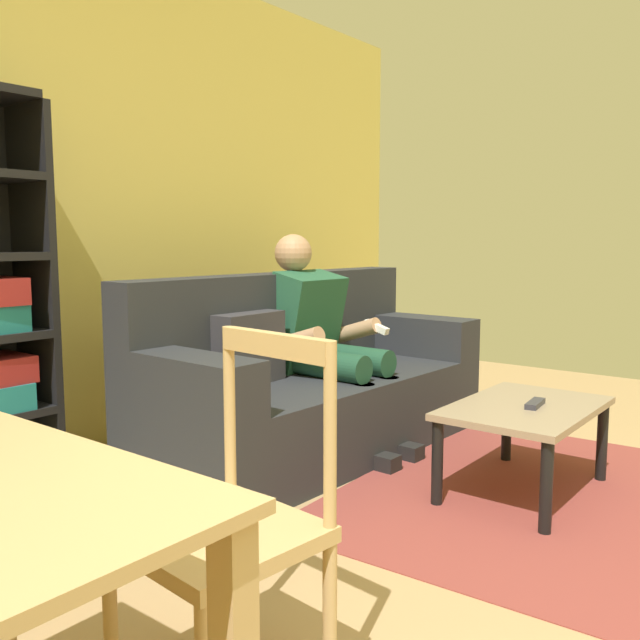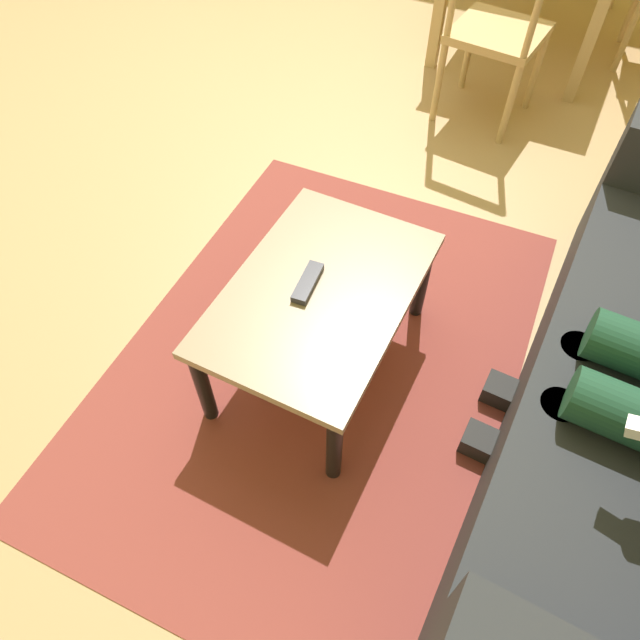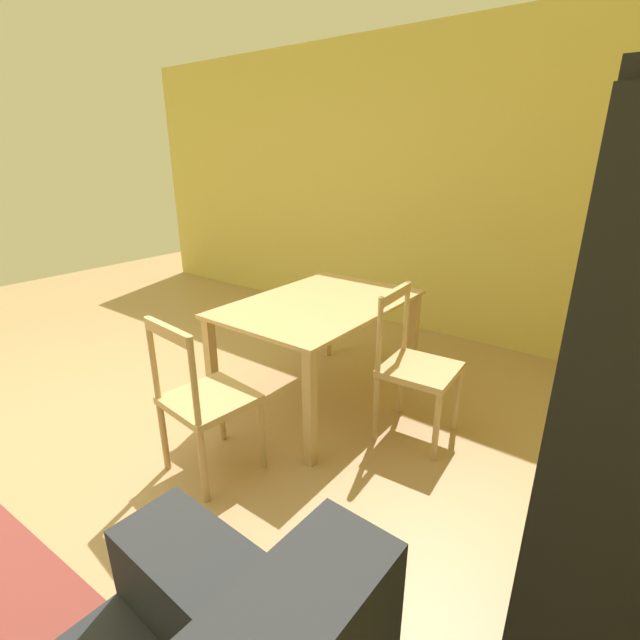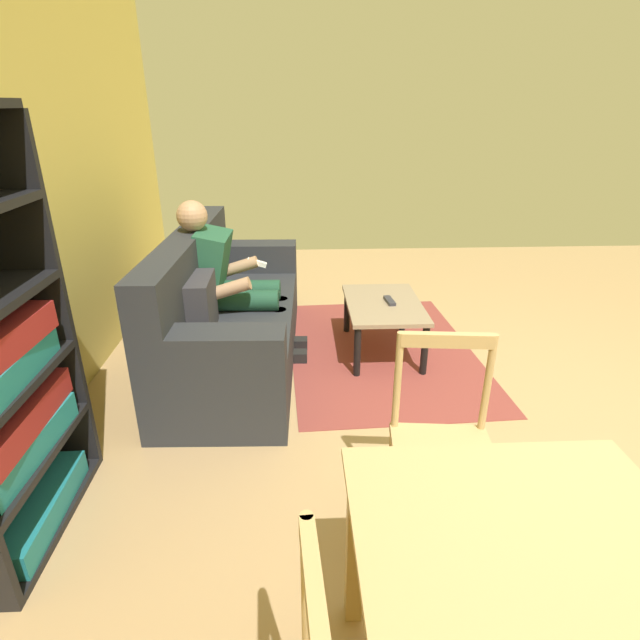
# 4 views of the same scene
# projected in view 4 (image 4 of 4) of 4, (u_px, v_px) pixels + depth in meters

# --- Properties ---
(ground_plane) EXTENTS (8.58, 8.58, 0.00)m
(ground_plane) POSITION_uv_depth(u_px,v_px,m) (570.00, 454.00, 2.75)
(ground_plane) COLOR tan
(couch) EXTENTS (2.11, 0.88, 0.96)m
(couch) POSITION_uv_depth(u_px,v_px,m) (227.00, 318.00, 3.62)
(couch) COLOR #282B30
(couch) RESTS_ON ground_plane
(person_lounging) EXTENTS (0.60, 0.89, 1.17)m
(person_lounging) POSITION_uv_depth(u_px,v_px,m) (228.00, 280.00, 3.60)
(person_lounging) COLOR #23563D
(person_lounging) RESTS_ON ground_plane
(coffee_table) EXTENTS (0.83, 0.55, 0.41)m
(coffee_table) POSITION_uv_depth(u_px,v_px,m) (383.00, 310.00, 3.77)
(coffee_table) COLOR gray
(coffee_table) RESTS_ON ground_plane
(tv_remote) EXTENTS (0.17, 0.07, 0.02)m
(tv_remote) POSITION_uv_depth(u_px,v_px,m) (390.00, 301.00, 3.74)
(tv_remote) COLOR #2D2D38
(tv_remote) RESTS_ON coffee_table
(dining_chair_facing_couch) EXTENTS (0.46, 0.46, 0.91)m
(dining_chair_facing_couch) POSITION_uv_depth(u_px,v_px,m) (443.00, 451.00, 2.08)
(dining_chair_facing_couch) COLOR tan
(dining_chair_facing_couch) RESTS_ON ground_plane
(area_rug) EXTENTS (2.06, 1.49, 0.01)m
(area_rug) POSITION_uv_depth(u_px,v_px,m) (381.00, 350.00, 3.90)
(area_rug) COLOR brown
(area_rug) RESTS_ON ground_plane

